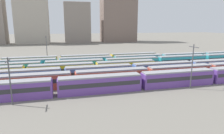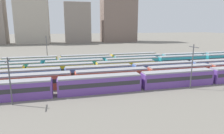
{
  "view_description": "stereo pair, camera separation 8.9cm",
  "coord_description": "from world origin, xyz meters",
  "views": [
    {
      "loc": [
        8.65,
        -40.32,
        14.31
      ],
      "look_at": [
        23.03,
        15.6,
        2.04
      ],
      "focal_mm": 31.61,
      "sensor_mm": 36.0,
      "label": 1
    },
    {
      "loc": [
        8.73,
        -40.34,
        14.31
      ],
      "look_at": [
        23.03,
        15.6,
        2.04
      ],
      "focal_mm": 31.61,
      "sensor_mm": 36.0,
      "label": 2
    }
  ],
  "objects": [
    {
      "name": "distant_building_3",
      "position": [
        57.88,
        129.18,
        25.69
      ],
      "size": [
        29.37,
        17.01,
        51.37
      ],
      "primitive_type": "cube",
      "color": "#7A665B",
      "rests_on": "ground_plane"
    },
    {
      "name": "distant_building_1",
      "position": [
        -12.56,
        129.18,
        24.1
      ],
      "size": [
        24.87,
        14.32,
        48.2
      ],
      "primitive_type": "cube",
      "color": "#B2A899",
      "rests_on": "ground_plane"
    },
    {
      "name": "train_track_0",
      "position": [
        35.28,
        0.0,
        1.9
      ],
      "size": [
        93.6,
        3.06,
        3.75
      ],
      "color": "#6B429E",
      "rests_on": "ground_plane"
    },
    {
      "name": "train_track_3",
      "position": [
        8.43,
        15.6,
        1.9
      ],
      "size": [
        55.8,
        3.06,
        3.75
      ],
      "color": "yellow",
      "rests_on": "ground_plane"
    },
    {
      "name": "train_track_1",
      "position": [
        29.85,
        5.2,
        1.9
      ],
      "size": [
        74.7,
        3.06,
        3.75
      ],
      "color": "#BC4C38",
      "rests_on": "ground_plane"
    },
    {
      "name": "train_track_5",
      "position": [
        45.12,
        26.0,
        1.9
      ],
      "size": [
        112.5,
        3.06,
        3.75
      ],
      "color": "teal",
      "rests_on": "ground_plane"
    },
    {
      "name": "distant_building_2",
      "position": [
        22.37,
        129.18,
        16.18
      ],
      "size": [
        20.86,
        14.58,
        32.36
      ],
      "primitive_type": "cube",
      "color": "gray",
      "rests_on": "ground_plane"
    },
    {
      "name": "ground_plane",
      "position": [
        0.0,
        15.6,
        0.0
      ],
      "size": [
        600.0,
        600.0,
        0.0
      ],
      "primitive_type": "plane",
      "color": "slate"
    },
    {
      "name": "train_track_6",
      "position": [
        16.91,
        31.2,
        1.9
      ],
      "size": [
        55.8,
        3.06,
        3.75
      ],
      "color": "yellow",
      "rests_on": "ground_plane"
    },
    {
      "name": "catenary_pole_2",
      "position": [
        -0.58,
        -2.93,
        4.93
      ],
      "size": [
        0.24,
        3.2,
        8.81
      ],
      "color": "#4C4C51",
      "rests_on": "ground_plane"
    },
    {
      "name": "catenary_pole_1",
      "position": [
        3.46,
        34.39,
        5.87
      ],
      "size": [
        0.24,
        3.2,
        10.62
      ],
      "color": "#4C4C51",
      "rests_on": "ground_plane"
    },
    {
      "name": "catenary_pole_0",
      "position": [
        36.95,
        -2.76,
        5.65
      ],
      "size": [
        0.24,
        3.2,
        10.2
      ],
      "color": "#4C4C51",
      "rests_on": "ground_plane"
    },
    {
      "name": "train_track_4",
      "position": [
        31.34,
        20.8,
        1.9
      ],
      "size": [
        93.6,
        3.06,
        3.75
      ],
      "color": "teal",
      "rests_on": "ground_plane"
    },
    {
      "name": "train_track_2",
      "position": [
        27.55,
        10.4,
        1.9
      ],
      "size": [
        74.7,
        3.06,
        3.75
      ],
      "color": "#4C70BC",
      "rests_on": "ground_plane"
    }
  ]
}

